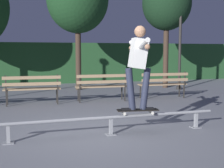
% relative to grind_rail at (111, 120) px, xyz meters
% --- Properties ---
extents(ground_plane, '(90.00, 90.00, 0.00)m').
position_rel_grind_rail_xyz_m(ground_plane, '(-0.00, 0.19, -0.28)').
color(ground_plane, slate).
extents(hedge_backdrop, '(24.00, 1.20, 1.96)m').
position_rel_grind_rail_xyz_m(hedge_backdrop, '(-0.00, 9.81, 0.70)').
color(hedge_backdrop, '#234C28').
rests_on(hedge_backdrop, ground).
extents(grind_rail, '(4.21, 0.18, 0.35)m').
position_rel_grind_rail_xyz_m(grind_rail, '(0.00, 0.00, 0.00)').
color(grind_rail, gray).
rests_on(grind_rail, ground).
extents(skateboard, '(0.80, 0.32, 0.09)m').
position_rel_grind_rail_xyz_m(skateboard, '(0.53, -0.00, 0.15)').
color(skateboard, black).
rests_on(skateboard, grind_rail).
extents(skateboarder, '(0.63, 1.39, 1.56)m').
position_rel_grind_rail_xyz_m(skateboarder, '(0.53, -0.00, 1.09)').
color(skateboarder, black).
rests_on(skateboarder, skateboard).
extents(park_bench_left_center, '(1.61, 0.47, 0.88)m').
position_rel_grind_rail_xyz_m(park_bench_left_center, '(-1.27, 3.62, 0.26)').
color(park_bench_left_center, '#282623').
rests_on(park_bench_left_center, ground).
extents(park_bench_right_center, '(1.61, 0.47, 0.88)m').
position_rel_grind_rail_xyz_m(park_bench_right_center, '(0.80, 3.62, 0.26)').
color(park_bench_right_center, '#282623').
rests_on(park_bench_right_center, ground).
extents(park_bench_rightmost, '(1.61, 0.47, 0.88)m').
position_rel_grind_rail_xyz_m(park_bench_rightmost, '(2.87, 3.62, 0.26)').
color(park_bench_rightmost, '#282623').
rests_on(park_bench_rightmost, ground).
extents(tree_far_right, '(2.05, 2.05, 4.66)m').
position_rel_grind_rail_xyz_m(tree_far_right, '(4.34, 6.37, 3.23)').
color(tree_far_right, '#3D2D23').
rests_on(tree_far_right, ground).
extents(lamp_post_right, '(0.32, 0.32, 3.90)m').
position_rel_grind_rail_xyz_m(lamp_post_right, '(4.56, 5.59, 2.20)').
color(lamp_post_right, '#282623').
rests_on(lamp_post_right, ground).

